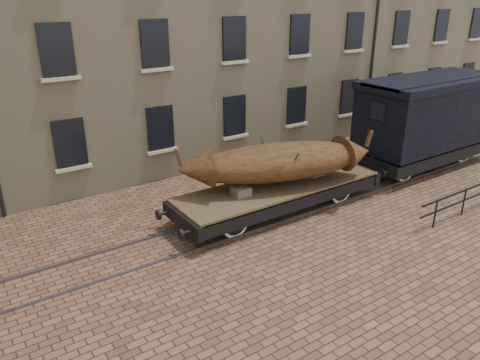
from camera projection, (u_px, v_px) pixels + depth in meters
ground at (288, 208)px, 16.68m from camera, size 90.00×90.00×0.00m
rail_track at (288, 207)px, 16.67m from camera, size 30.00×1.52×0.06m
flatcar_wagon at (279, 190)px, 16.15m from camera, size 8.49×2.30×1.28m
iron_boat at (279, 162)px, 15.72m from camera, size 6.97×3.60×1.67m
goods_van at (429, 112)px, 19.69m from camera, size 7.55×2.75×3.91m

